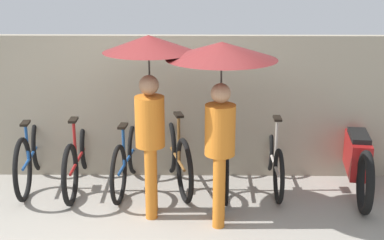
{
  "coord_description": "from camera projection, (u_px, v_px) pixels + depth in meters",
  "views": [
    {
      "loc": [
        0.58,
        -4.61,
        2.77
      ],
      "look_at": [
        0.51,
        1.24,
        1.0
      ],
      "focal_mm": 50.0,
      "sensor_mm": 36.0,
      "label": 1
    }
  ],
  "objects": [
    {
      "name": "parked_bicycle_5",
      "position": [
        273.0,
        159.0,
        6.73
      ],
      "size": [
        0.44,
        1.65,
        1.05
      ],
      "rotation": [
        0.0,
        0.0,
        1.56
      ],
      "color": "black",
      "rests_on": "ground"
    },
    {
      "name": "parked_bicycle_1",
      "position": [
        79.0,
        157.0,
        6.72
      ],
      "size": [
        0.44,
        1.83,
        1.04
      ],
      "rotation": [
        0.0,
        0.0,
        1.6
      ],
      "color": "black",
      "rests_on": "ground"
    },
    {
      "name": "parked_bicycle_3",
      "position": [
        176.0,
        155.0,
        6.71
      ],
      "size": [
        0.57,
        1.7,
        1.09
      ],
      "rotation": [
        0.0,
        0.0,
        1.81
      ],
      "color": "black",
      "rests_on": "ground"
    },
    {
      "name": "back_wall",
      "position": [
        153.0,
        107.0,
        6.91
      ],
      "size": [
        12.08,
        0.12,
        1.86
      ],
      "color": "gray",
      "rests_on": "ground"
    },
    {
      "name": "motorcycle",
      "position": [
        357.0,
        157.0,
        6.6
      ],
      "size": [
        0.58,
        2.08,
        0.93
      ],
      "rotation": [
        0.0,
        0.0,
        1.43
      ],
      "color": "black",
      "rests_on": "ground"
    },
    {
      "name": "parked_bicycle_4",
      "position": [
        225.0,
        157.0,
        6.72
      ],
      "size": [
        0.44,
        1.8,
        1.06
      ],
      "rotation": [
        0.0,
        0.0,
        1.55
      ],
      "color": "black",
      "rests_on": "ground"
    },
    {
      "name": "pedestrian_center",
      "position": [
        221.0,
        77.0,
        5.48
      ],
      "size": [
        1.16,
        1.16,
        1.96
      ],
      "rotation": [
        0.0,
        0.0,
        -0.07
      ],
      "color": "#C66B1E",
      "rests_on": "ground"
    },
    {
      "name": "pedestrian_leading",
      "position": [
        149.0,
        76.0,
        5.68
      ],
      "size": [
        0.98,
        0.98,
        2.0
      ],
      "rotation": [
        0.0,
        0.0,
        0.04
      ],
      "color": "#C66B1E",
      "rests_on": "ground"
    },
    {
      "name": "parked_bicycle_2",
      "position": [
        127.0,
        159.0,
        6.68
      ],
      "size": [
        0.44,
        1.66,
        1.11
      ],
      "rotation": [
        0.0,
        0.0,
        1.49
      ],
      "color": "black",
      "rests_on": "ground"
    },
    {
      "name": "parked_bicycle_0",
      "position": [
        32.0,
        154.0,
        6.76
      ],
      "size": [
        0.44,
        1.74,
        1.07
      ],
      "rotation": [
        0.0,
        0.0,
        1.66
      ],
      "color": "black",
      "rests_on": "ground"
    }
  ]
}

